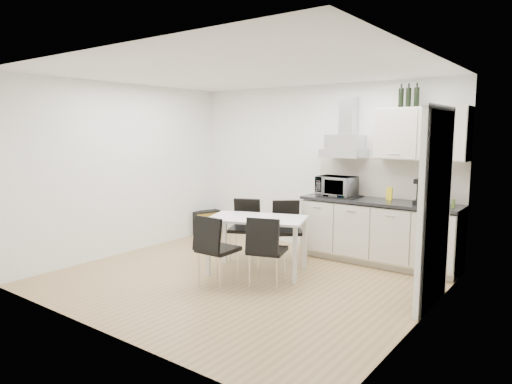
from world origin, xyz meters
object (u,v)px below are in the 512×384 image
(chair_far_right, at_px, (287,232))
(floor_speaker, at_px, (265,232))
(chair_near_right, at_px, (267,251))
(guitar_amp, at_px, (206,222))
(chair_near_left, at_px, (218,250))
(chair_far_left, at_px, (244,230))
(kitchenette, at_px, (382,206))
(dining_table, at_px, (257,224))

(chair_far_right, height_order, floor_speaker, chair_far_right)
(chair_near_right, distance_m, floor_speaker, 2.40)
(chair_near_right, bearing_deg, guitar_amp, 128.78)
(chair_near_left, bearing_deg, chair_far_left, 111.80)
(floor_speaker, bearing_deg, kitchenette, 19.05)
(kitchenette, xyz_separation_m, chair_far_right, (-1.12, -0.73, -0.39))
(chair_near_right, relative_size, floor_speaker, 3.17)
(kitchenette, relative_size, dining_table, 1.76)
(chair_far_left, distance_m, floor_speaker, 1.27)
(chair_far_right, height_order, chair_near_left, same)
(dining_table, xyz_separation_m, chair_near_right, (0.43, -0.38, -0.22))
(kitchenette, xyz_separation_m, chair_near_left, (-1.26, -2.08, -0.39))
(chair_far_left, xyz_separation_m, guitar_amp, (-1.59, 0.90, -0.23))
(chair_far_left, distance_m, chair_far_right, 0.64)
(guitar_amp, xyz_separation_m, floor_speaker, (1.15, 0.25, -0.08))
(chair_far_right, bearing_deg, floor_speaker, -80.69)
(dining_table, bearing_deg, kitchenette, 29.72)
(dining_table, relative_size, chair_far_right, 1.63)
(dining_table, xyz_separation_m, guitar_amp, (-2.12, 1.29, -0.44))
(chair_near_left, xyz_separation_m, floor_speaker, (-0.89, 2.24, -0.30))
(dining_table, distance_m, chair_near_right, 0.61)
(floor_speaker, bearing_deg, chair_near_left, -44.84)
(chair_near_right, distance_m, guitar_amp, 3.06)
(chair_near_right, bearing_deg, kitchenette, 48.93)
(chair_far_left, relative_size, guitar_amp, 1.58)
(kitchenette, bearing_deg, floor_speaker, 175.61)
(dining_table, xyz_separation_m, chair_far_right, (0.06, 0.64, -0.22))
(dining_table, relative_size, floor_speaker, 5.16)
(guitar_amp, distance_m, floor_speaker, 1.18)
(guitar_amp, bearing_deg, chair_far_left, -8.25)
(kitchenette, xyz_separation_m, dining_table, (-1.18, -1.38, -0.17))
(chair_near_left, distance_m, guitar_amp, 2.86)
(dining_table, xyz_separation_m, floor_speaker, (-0.97, 1.54, -0.52))
(chair_far_left, bearing_deg, dining_table, 119.13)
(chair_far_right, bearing_deg, dining_table, 44.87)
(kitchenette, height_order, chair_near_left, kitchenette)
(chair_near_left, distance_m, floor_speaker, 2.43)
(chair_far_left, relative_size, chair_near_right, 1.00)
(kitchenette, height_order, dining_table, kitchenette)
(chair_near_left, xyz_separation_m, guitar_amp, (-2.04, 1.99, -0.23))
(floor_speaker, bearing_deg, dining_table, -34.40)
(chair_near_left, height_order, chair_near_right, same)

